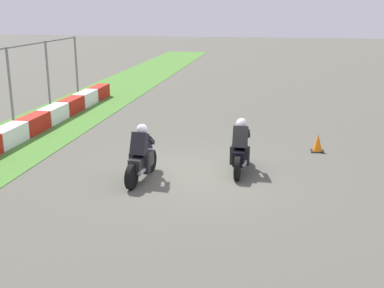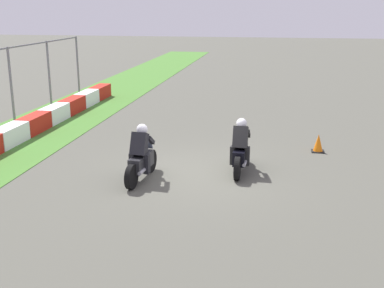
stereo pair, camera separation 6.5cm
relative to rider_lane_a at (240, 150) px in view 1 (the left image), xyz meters
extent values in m
plane|color=#515147|center=(-0.34, 1.16, -0.62)|extent=(120.00, 120.00, 0.00)
cube|color=white|center=(1.38, 7.80, -0.30)|extent=(1.68, 0.60, 0.64)
cube|color=red|center=(3.10, 7.80, -0.30)|extent=(1.68, 0.60, 0.64)
cube|color=white|center=(4.81, 7.80, -0.30)|extent=(1.68, 0.60, 0.64)
cube|color=red|center=(6.53, 7.80, -0.30)|extent=(1.68, 0.60, 0.64)
cube|color=white|center=(8.24, 7.80, -0.30)|extent=(1.68, 0.60, 0.64)
cube|color=red|center=(9.96, 7.80, -0.30)|extent=(1.68, 0.60, 0.64)
cylinder|color=slate|center=(4.68, 9.48, 0.85)|extent=(0.10, 0.10, 2.96)
cylinder|color=slate|center=(8.03, 9.48, 0.85)|extent=(0.10, 0.10, 2.96)
cylinder|color=slate|center=(11.38, 9.48, 0.85)|extent=(0.10, 0.10, 2.96)
cylinder|color=black|center=(0.70, -0.02, -0.30)|extent=(0.64, 0.16, 0.64)
cylinder|color=black|center=(-0.70, 0.02, -0.30)|extent=(0.64, 0.16, 0.64)
cube|color=black|center=(0.00, 0.00, -0.12)|extent=(1.11, 0.35, 0.40)
ellipsoid|color=black|center=(0.10, 0.00, 0.18)|extent=(0.49, 0.31, 0.24)
cube|color=red|center=(-0.51, 0.01, -0.10)|extent=(0.06, 0.16, 0.08)
cylinder|color=#A5A5AD|center=(-0.35, -0.15, -0.25)|extent=(0.42, 0.11, 0.10)
cube|color=black|center=(-0.10, 0.00, 0.40)|extent=(0.49, 0.41, 0.66)
sphere|color=silver|center=(0.12, 0.00, 0.74)|extent=(0.31, 0.31, 0.30)
cube|color=#3A7366|center=(0.50, -0.01, 0.22)|extent=(0.16, 0.26, 0.23)
cube|color=black|center=(-0.11, 0.20, -0.12)|extent=(0.18, 0.14, 0.52)
cube|color=black|center=(-0.12, -0.20, -0.12)|extent=(0.18, 0.14, 0.52)
cube|color=black|center=(0.29, 0.17, 0.42)|extent=(0.39, 0.11, 0.31)
cube|color=black|center=(0.28, -0.19, 0.42)|extent=(0.39, 0.11, 0.31)
cylinder|color=black|center=(-0.43, 2.47, -0.30)|extent=(0.65, 0.20, 0.64)
cylinder|color=black|center=(-1.83, 2.61, -0.30)|extent=(0.65, 0.20, 0.64)
cube|color=#262629|center=(-1.13, 2.54, -0.12)|extent=(1.13, 0.43, 0.40)
ellipsoid|color=#262629|center=(-1.03, 2.53, 0.18)|extent=(0.51, 0.35, 0.24)
cube|color=red|center=(-1.64, 2.59, -0.10)|extent=(0.08, 0.17, 0.08)
cylinder|color=#A5A5AD|center=(-1.49, 2.42, -0.25)|extent=(0.43, 0.14, 0.10)
cube|color=black|center=(-1.23, 2.55, 0.40)|extent=(0.52, 0.45, 0.66)
sphere|color=silver|center=(-1.01, 2.53, 0.74)|extent=(0.33, 0.33, 0.30)
cube|color=slate|center=(-0.63, 2.49, 0.22)|extent=(0.18, 0.27, 0.23)
cube|color=black|center=(-1.23, 2.75, -0.12)|extent=(0.19, 0.16, 0.52)
cube|color=black|center=(-1.27, 2.35, -0.12)|extent=(0.19, 0.16, 0.52)
cube|color=black|center=(-0.83, 2.69, 0.42)|extent=(0.39, 0.14, 0.31)
cube|color=black|center=(-0.87, 2.34, 0.42)|extent=(0.39, 0.14, 0.31)
cube|color=black|center=(2.38, -2.29, -0.61)|extent=(0.40, 0.40, 0.03)
cone|color=orange|center=(2.38, -2.29, -0.34)|extent=(0.32, 0.32, 0.58)
camera|label=1|loc=(-13.15, -0.88, 3.90)|focal=46.01mm
camera|label=2|loc=(-13.14, -0.95, 3.90)|focal=46.01mm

